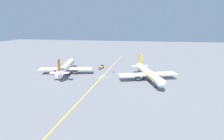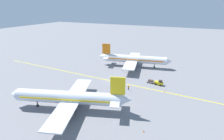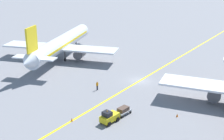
{
  "view_description": "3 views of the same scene",
  "coord_description": "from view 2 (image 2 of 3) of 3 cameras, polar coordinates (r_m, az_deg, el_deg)",
  "views": [
    {
      "loc": [
        -20.11,
        83.66,
        26.0
      ],
      "look_at": [
        -5.61,
        2.59,
        4.44
      ],
      "focal_mm": 28.0,
      "sensor_mm": 36.0,
      "label": 1
    },
    {
      "loc": [
        -57.23,
        -26.78,
        28.12
      ],
      "look_at": [
        0.56,
        0.35,
        4.43
      ],
      "focal_mm": 28.0,
      "sensor_mm": 36.0,
      "label": 2
    },
    {
      "loc": [
        27.08,
        -51.64,
        22.87
      ],
      "look_at": [
        -4.73,
        -2.93,
        2.24
      ],
      "focal_mm": 50.0,
      "sensor_mm": 36.0,
      "label": 3
    }
  ],
  "objects": [
    {
      "name": "traffic_cone_by_wingtip",
      "position": [
        44.28,
        10.29,
        -18.99
      ],
      "size": [
        0.32,
        0.32,
        0.55
      ],
      "primitive_type": "cone",
      "color": "orange",
      "rests_on": "ground"
    },
    {
      "name": "baggage_cart_trailing",
      "position": [
        68.86,
        12.52,
        -3.56
      ],
      "size": [
        1.74,
        2.76,
        1.24
      ],
      "color": "gray",
      "rests_on": "ground"
    },
    {
      "name": "traffic_cone_mid_apron",
      "position": [
        63.39,
        16.67,
        -6.62
      ],
      "size": [
        0.32,
        0.32,
        0.55
      ],
      "primitive_type": "cone",
      "color": "orange",
      "rests_on": "ground"
    },
    {
      "name": "airplane_adjacent_stand",
      "position": [
        85.06,
        7.02,
        3.53
      ],
      "size": [
        28.47,
        35.32,
        10.6
      ],
      "color": "white",
      "rests_on": "ground"
    },
    {
      "name": "ground_crew_worker",
      "position": [
        62.19,
        5.42,
        -5.68
      ],
      "size": [
        0.25,
        0.58,
        1.68
      ],
      "color": "#23232D",
      "rests_on": "ground"
    },
    {
      "name": "ground_plane",
      "position": [
        69.16,
        0.06,
        -3.63
      ],
      "size": [
        400.0,
        400.0,
        0.0
      ],
      "primitive_type": "plane",
      "color": "slate"
    },
    {
      "name": "traffic_cone_near_nose",
      "position": [
        76.47,
        10.9,
        -1.38
      ],
      "size": [
        0.32,
        0.32,
        0.55
      ],
      "primitive_type": "cone",
      "color": "orange",
      "rests_on": "ground"
    },
    {
      "name": "airplane_at_gate",
      "position": [
        51.2,
        -13.64,
        -8.74
      ],
      "size": [
        28.2,
        34.59,
        10.6
      ],
      "color": "silver",
      "rests_on": "ground"
    },
    {
      "name": "baggage_tug_white",
      "position": [
        67.88,
        15.13,
        -4.03
      ],
      "size": [
        2.09,
        3.17,
        2.11
      ],
      "color": "gold",
      "rests_on": "ground"
    },
    {
      "name": "apron_yellow_centreline",
      "position": [
        69.15,
        0.06,
        -3.63
      ],
      "size": [
        4.72,
        119.94,
        0.01
      ],
      "primitive_type": "cube",
      "rotation": [
        0.0,
        0.0,
        -0.04
      ],
      "color": "yellow",
      "rests_on": "ground"
    }
  ]
}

